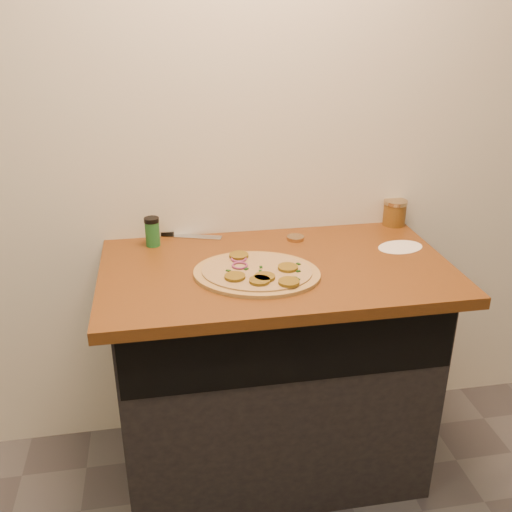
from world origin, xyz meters
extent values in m
cube|color=silver|center=(0.00, 1.75, 1.35)|extent=(4.00, 0.02, 2.70)
cube|color=black|center=(0.00, 1.45, 0.43)|extent=(1.10, 0.60, 0.86)
cube|color=brown|center=(0.00, 1.42, 0.88)|extent=(1.20, 0.70, 0.04)
cylinder|color=tan|center=(-0.08, 1.35, 0.91)|extent=(0.52, 0.52, 0.01)
cylinder|color=#CBBF85|center=(-0.08, 1.35, 0.92)|extent=(0.45, 0.45, 0.01)
cylinder|color=brown|center=(0.02, 1.34, 0.92)|extent=(0.07, 0.07, 0.01)
cylinder|color=brown|center=(-0.12, 1.47, 0.92)|extent=(0.07, 0.07, 0.01)
cylinder|color=brown|center=(-0.16, 1.31, 0.92)|extent=(0.07, 0.07, 0.01)
cylinder|color=brown|center=(-0.07, 1.29, 0.92)|extent=(0.07, 0.07, 0.01)
cylinder|color=brown|center=(0.00, 1.24, 0.92)|extent=(0.07, 0.07, 0.01)
cylinder|color=brown|center=(-0.09, 1.26, 0.92)|extent=(0.07, 0.07, 0.01)
torus|color=#823063|center=(-0.13, 1.39, 0.92)|extent=(0.06, 0.06, 0.01)
torus|color=#823063|center=(-0.13, 1.44, 0.92)|extent=(0.06, 0.06, 0.01)
cube|color=black|center=(0.05, 1.32, 0.92)|extent=(0.02, 0.01, 0.00)
cube|color=black|center=(-0.11, 1.36, 0.92)|extent=(0.02, 0.02, 0.00)
cube|color=black|center=(-0.17, 1.36, 0.92)|extent=(0.02, 0.02, 0.00)
cube|color=black|center=(-0.05, 1.28, 0.92)|extent=(0.02, 0.01, 0.00)
cube|color=black|center=(0.04, 1.26, 0.92)|extent=(0.02, 0.02, 0.00)
cube|color=black|center=(-0.06, 1.37, 0.92)|extent=(0.01, 0.02, 0.00)
cube|color=black|center=(0.07, 1.37, 0.92)|extent=(0.02, 0.02, 0.00)
cube|color=black|center=(0.03, 1.27, 0.92)|extent=(0.02, 0.01, 0.00)
cube|color=black|center=(-0.07, 1.34, 0.92)|extent=(0.01, 0.02, 0.00)
cube|color=#B7BAC1|center=(-0.26, 1.72, 0.90)|extent=(0.21, 0.10, 0.00)
cube|color=black|center=(-0.39, 1.76, 0.91)|extent=(0.11, 0.06, 0.02)
cylinder|color=tan|center=(0.12, 1.63, 0.91)|extent=(0.07, 0.07, 0.01)
cylinder|color=maroon|center=(0.55, 1.72, 0.94)|extent=(0.09, 0.09, 0.09)
cylinder|color=tan|center=(0.55, 1.72, 1.00)|extent=(0.09, 0.09, 0.01)
cylinder|color=#20682D|center=(-0.42, 1.67, 0.95)|extent=(0.05, 0.05, 0.09)
cylinder|color=black|center=(-0.42, 1.67, 1.00)|extent=(0.05, 0.05, 0.02)
cylinder|color=white|center=(0.48, 1.49, 0.90)|extent=(0.21, 0.21, 0.00)
camera|label=1|loc=(-0.37, -0.32, 1.73)|focal=40.00mm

